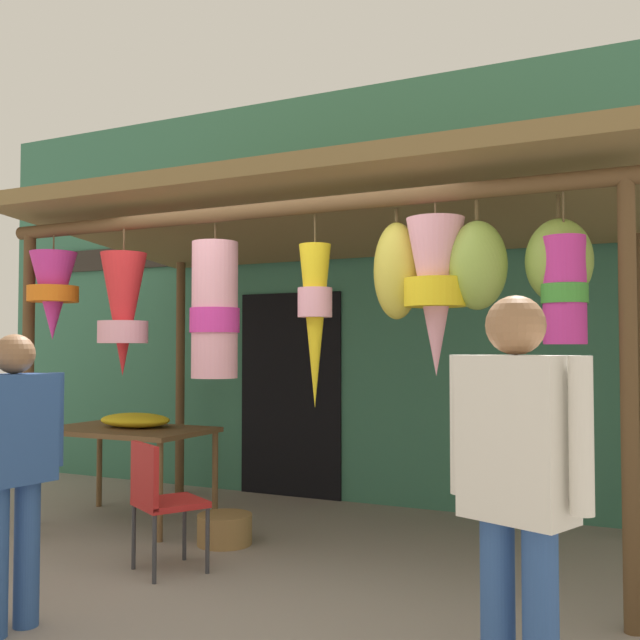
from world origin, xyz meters
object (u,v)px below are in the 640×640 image
object	(u,v)px
wicker_basket_by_table	(225,529)
display_table	(127,437)
folding_chair	(159,495)
vendor_in_orange	(13,457)
customer_foreground	(517,477)
flower_heap_on_table	(136,420)

from	to	relation	value
wicker_basket_by_table	display_table	bearing A→B (deg)	169.21
folding_chair	vendor_in_orange	world-z (taller)	vendor_in_orange
display_table	customer_foreground	xyz separation A→B (m)	(3.59, -2.04, 0.27)
display_table	customer_foreground	bearing A→B (deg)	-29.59
display_table	folding_chair	world-z (taller)	folding_chair
customer_foreground	display_table	bearing A→B (deg)	150.41
vendor_in_orange	customer_foreground	distance (m)	2.55
display_table	vendor_in_orange	bearing A→B (deg)	-63.56
display_table	customer_foreground	distance (m)	4.14
folding_chair	vendor_in_orange	bearing A→B (deg)	-93.84
flower_heap_on_table	vendor_in_orange	xyz separation A→B (m)	(1.00, -2.16, 0.05)
wicker_basket_by_table	vendor_in_orange	xyz separation A→B (m)	(-0.07, -1.88, 0.78)
display_table	wicker_basket_by_table	size ratio (longest dim) A/B	3.38
display_table	flower_heap_on_table	distance (m)	0.16
folding_chair	vendor_in_orange	size ratio (longest dim) A/B	0.55
display_table	customer_foreground	size ratio (longest dim) A/B	0.83
flower_heap_on_table	vendor_in_orange	size ratio (longest dim) A/B	0.42
vendor_in_orange	customer_foreground	world-z (taller)	customer_foreground
flower_heap_on_table	folding_chair	xyz separation A→B (m)	(1.08, -1.05, -0.34)
wicker_basket_by_table	customer_foreground	xyz separation A→B (m)	(2.48, -1.83, 0.87)
flower_heap_on_table	display_table	bearing A→B (deg)	-119.21
display_table	vendor_in_orange	distance (m)	2.34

